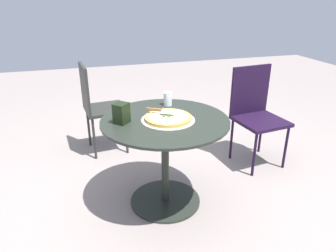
{
  "coord_description": "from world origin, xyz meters",
  "views": [
    {
      "loc": [
        1.93,
        -0.55,
        1.5
      ],
      "look_at": [
        0.02,
        0.02,
        0.64
      ],
      "focal_mm": 33.37,
      "sensor_mm": 36.0,
      "label": 1
    }
  ],
  "objects_px": {
    "pizza_server": "(161,111)",
    "patio_chair_near": "(256,110)",
    "napkin_dispenser": "(121,113)",
    "patio_chair_far": "(97,103)",
    "patio_table": "(165,145)",
    "pizza_on_tray": "(168,118)",
    "drinking_cup": "(168,99)"
  },
  "relations": [
    {
      "from": "drinking_cup",
      "to": "pizza_on_tray",
      "type": "bearing_deg",
      "value": -16.1
    },
    {
      "from": "pizza_server",
      "to": "patio_chair_far",
      "type": "relative_size",
      "value": 0.23
    },
    {
      "from": "patio_table",
      "to": "drinking_cup",
      "type": "distance_m",
      "value": 0.39
    },
    {
      "from": "napkin_dispenser",
      "to": "patio_table",
      "type": "bearing_deg",
      "value": 130.8
    },
    {
      "from": "patio_table",
      "to": "patio_chair_far",
      "type": "distance_m",
      "value": 1.09
    },
    {
      "from": "pizza_server",
      "to": "patio_chair_near",
      "type": "distance_m",
      "value": 1.09
    },
    {
      "from": "drinking_cup",
      "to": "napkin_dispenser",
      "type": "height_order",
      "value": "napkin_dispenser"
    },
    {
      "from": "pizza_on_tray",
      "to": "drinking_cup",
      "type": "bearing_deg",
      "value": 163.9
    },
    {
      "from": "napkin_dispenser",
      "to": "patio_chair_near",
      "type": "relative_size",
      "value": 0.15
    },
    {
      "from": "pizza_on_tray",
      "to": "napkin_dispenser",
      "type": "relative_size",
      "value": 2.71
    },
    {
      "from": "pizza_on_tray",
      "to": "patio_chair_near",
      "type": "distance_m",
      "value": 1.08
    },
    {
      "from": "patio_chair_far",
      "to": "napkin_dispenser",
      "type": "bearing_deg",
      "value": 5.88
    },
    {
      "from": "pizza_server",
      "to": "patio_chair_far",
      "type": "height_order",
      "value": "patio_chair_far"
    },
    {
      "from": "pizza_server",
      "to": "drinking_cup",
      "type": "bearing_deg",
      "value": 153.13
    },
    {
      "from": "pizza_on_tray",
      "to": "patio_chair_near",
      "type": "xyz_separation_m",
      "value": [
        -0.43,
        0.97,
        -0.19
      ]
    },
    {
      "from": "pizza_on_tray",
      "to": "pizza_server",
      "type": "relative_size",
      "value": 1.81
    },
    {
      "from": "patio_chair_near",
      "to": "patio_table",
      "type": "bearing_deg",
      "value": -67.2
    },
    {
      "from": "drinking_cup",
      "to": "patio_chair_far",
      "type": "xyz_separation_m",
      "value": [
        -0.73,
        -0.5,
        -0.22
      ]
    },
    {
      "from": "pizza_on_tray",
      "to": "patio_chair_far",
      "type": "distance_m",
      "value": 1.13
    },
    {
      "from": "patio_table",
      "to": "patio_chair_near",
      "type": "xyz_separation_m",
      "value": [
        -0.41,
        0.98,
        0.02
      ]
    },
    {
      "from": "patio_chair_near",
      "to": "pizza_on_tray",
      "type": "bearing_deg",
      "value": -65.83
    },
    {
      "from": "patio_table",
      "to": "patio_chair_near",
      "type": "bearing_deg",
      "value": 112.8
    },
    {
      "from": "napkin_dispenser",
      "to": "pizza_server",
      "type": "bearing_deg",
      "value": 138.01
    },
    {
      "from": "patio_table",
      "to": "napkin_dispenser",
      "type": "bearing_deg",
      "value": -93.62
    },
    {
      "from": "patio_table",
      "to": "drinking_cup",
      "type": "height_order",
      "value": "drinking_cup"
    },
    {
      "from": "patio_table",
      "to": "patio_chair_far",
      "type": "height_order",
      "value": "patio_chair_far"
    },
    {
      "from": "pizza_server",
      "to": "pizza_on_tray",
      "type": "bearing_deg",
      "value": 32.05
    },
    {
      "from": "pizza_on_tray",
      "to": "drinking_cup",
      "type": "xyz_separation_m",
      "value": [
        -0.3,
        0.09,
        0.04
      ]
    },
    {
      "from": "pizza_on_tray",
      "to": "napkin_dispenser",
      "type": "xyz_separation_m",
      "value": [
        -0.04,
        -0.31,
        0.05
      ]
    },
    {
      "from": "patio_table",
      "to": "napkin_dispenser",
      "type": "distance_m",
      "value": 0.4
    },
    {
      "from": "patio_table",
      "to": "pizza_on_tray",
      "type": "height_order",
      "value": "pizza_on_tray"
    },
    {
      "from": "napkin_dispenser",
      "to": "pizza_on_tray",
      "type": "bearing_deg",
      "value": 127.15
    }
  ]
}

